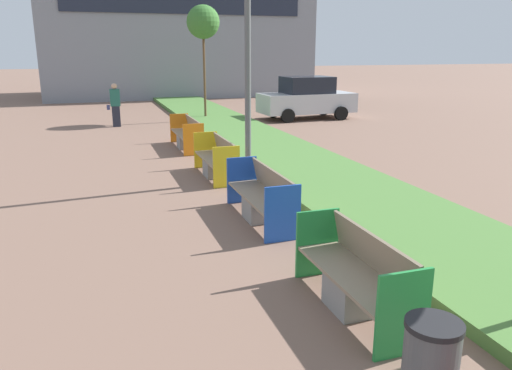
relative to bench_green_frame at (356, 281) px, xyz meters
name	(u,v)px	position (x,y,z in m)	size (l,w,h in m)	color
planter_grass_strip	(364,200)	(2.26, 3.66, -0.28)	(2.80, 120.00, 0.18)	#4C7A38
building_backdrop	(174,17)	(3.06, 30.56, 4.75)	(16.93, 8.88, 10.23)	gray
bench_green_frame	(356,281)	(0.00, 0.00, 0.00)	(0.65, 2.06, 0.94)	gray
bench_blue_frame	(262,200)	(0.00, 3.45, 0.01)	(0.65, 2.32, 0.94)	gray
bench_yellow_frame	(217,162)	(0.00, 6.84, 0.00)	(0.65, 2.15, 0.94)	gray
bench_orange_frame	(188,136)	(0.00, 10.67, 0.01)	(0.65, 2.45, 0.94)	gray
sapling_tree_far	(203,23)	(1.96, 16.76, 3.73)	(1.39, 1.39, 4.82)	brown
pedestrian_walking	(115,105)	(-1.88, 16.03, 0.51)	(0.53, 0.24, 1.72)	#232633
parked_car_distant	(307,98)	(6.34, 15.75, 0.55)	(4.26, 2.00, 1.86)	#B7BABF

